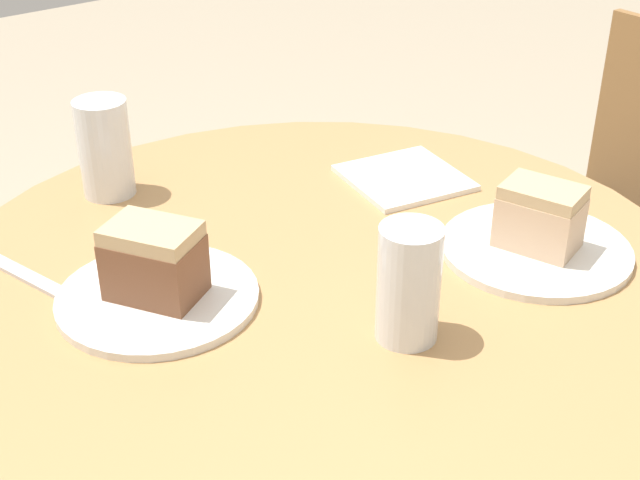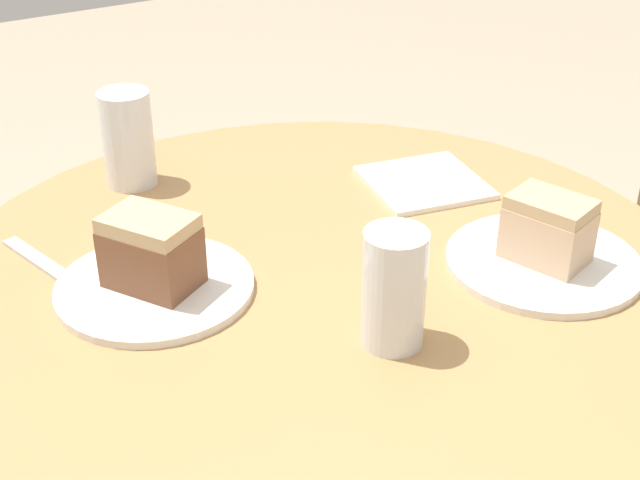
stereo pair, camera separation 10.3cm
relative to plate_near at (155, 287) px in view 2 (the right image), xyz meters
name	(u,v)px [view 2 (the right image)]	position (x,y,z in m)	size (l,w,h in m)	color
table	(320,382)	(0.06, 0.18, -0.17)	(0.92, 0.92, 0.76)	tan
plate_near	(155,287)	(0.00, 0.00, 0.00)	(0.23, 0.23, 0.01)	silver
plate_far	(543,262)	(0.19, 0.41, 0.00)	(0.23, 0.23, 0.01)	silver
cake_slice_near	(151,251)	(0.00, 0.00, 0.05)	(0.12, 0.11, 0.09)	brown
cake_slice_far	(548,229)	(0.19, 0.41, 0.04)	(0.11, 0.09, 0.08)	beige
glass_lemonade	(394,295)	(0.22, 0.17, 0.05)	(0.07, 0.07, 0.13)	silver
glass_water	(128,143)	(-0.28, 0.08, 0.06)	(0.07, 0.07, 0.13)	silver
napkin_stack	(424,183)	(-0.05, 0.43, 0.00)	(0.18, 0.18, 0.01)	white
fork	(49,267)	(-0.11, -0.09, 0.00)	(0.19, 0.06, 0.00)	silver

